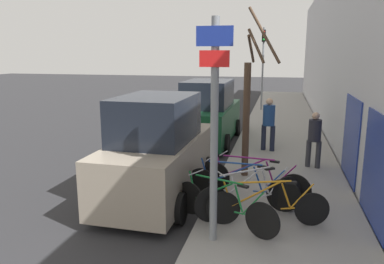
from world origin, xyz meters
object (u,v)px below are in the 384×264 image
bicycle_3 (241,186)px  street_tree (248,108)px  pedestrian_far (269,121)px  signpost (214,127)px  bicycle_1 (267,206)px  bicycle_0 (223,206)px  pedestrian_near (314,136)px  bicycle_2 (250,196)px  bicycle_4 (253,180)px  parked_car_0 (159,152)px  traffic_light (263,58)px  parked_car_1 (209,115)px

bicycle_3 → street_tree: bearing=12.3°
street_tree → pedestrian_far: bearing=80.3°
signpost → bicycle_1: (0.89, 0.78, -1.60)m
bicycle_0 → pedestrian_near: 4.62m
bicycle_2 → pedestrian_near: 3.92m
signpost → bicycle_4: bearing=75.6°
parked_car_0 → traffic_light: traffic_light is taller
bicycle_2 → street_tree: 2.87m
signpost → pedestrian_near: 5.26m
bicycle_1 → parked_car_0: parked_car_0 is taller
parked_car_1 → traffic_light: (1.55, 7.79, 1.99)m
signpost → pedestrian_near: size_ratio=2.37×
bicycle_1 → pedestrian_far: pedestrian_far is taller
parked_car_0 → street_tree: street_tree is taller
signpost → bicycle_1: bearing=41.4°
bicycle_4 → parked_car_0: (-2.17, -0.03, 0.51)m
bicycle_1 → street_tree: 3.25m
parked_car_0 → bicycle_1: bearing=-25.5°
signpost → bicycle_0: signpost is taller
bicycle_3 → bicycle_4: bearing=-17.3°
bicycle_1 → pedestrian_far: size_ratio=1.30×
street_tree → bicycle_1: bearing=-77.2°
bicycle_1 → traffic_light: 14.88m
bicycle_3 → bicycle_1: bearing=-134.8°
pedestrian_far → bicycle_3: bearing=-79.9°
signpost → traffic_light: (0.02, 15.42, 0.90)m
bicycle_0 → bicycle_4: bearing=9.8°
signpost → parked_car_0: signpost is taller
street_tree → traffic_light: traffic_light is taller
bicycle_3 → parked_car_1: parked_car_1 is taller
bicycle_3 → pedestrian_far: 4.76m
bicycle_1 → street_tree: street_tree is taller
bicycle_2 → parked_car_0: (-2.18, 0.90, 0.51)m
bicycle_1 → bicycle_2: 0.50m
signpost → bicycle_0: 1.69m
bicycle_3 → traffic_light: traffic_light is taller
bicycle_1 → signpost: bearing=120.3°
signpost → street_tree: street_tree is taller
bicycle_4 → parked_car_1: parked_car_1 is taller
bicycle_2 → bicycle_0: bearing=108.1°
signpost → bicycle_3: (0.30, 1.63, -1.58)m
parked_car_1 → signpost: bearing=-77.8°
bicycle_1 → bicycle_2: bicycle_2 is taller
parked_car_1 → pedestrian_far: parked_car_1 is taller
bicycle_4 → pedestrian_near: bearing=-14.0°
bicycle_4 → pedestrian_near: 3.09m
bicycle_0 → street_tree: bearing=23.4°
bicycle_2 → pedestrian_far: (0.16, 5.20, 0.59)m
parked_car_1 → traffic_light: traffic_light is taller
bicycle_3 → parked_car_1: (-1.83, 6.00, 0.49)m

